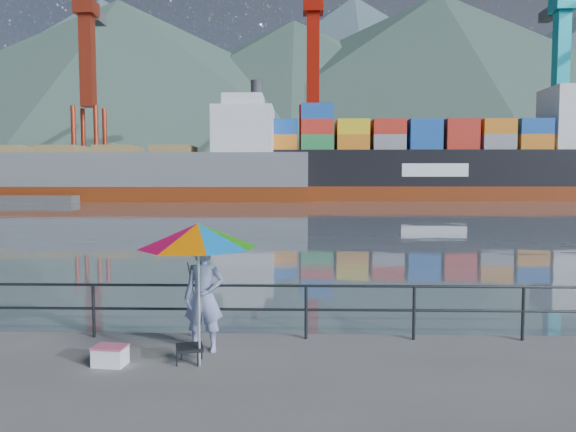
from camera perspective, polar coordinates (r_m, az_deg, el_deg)
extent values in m
cube|color=slate|center=(137.76, 0.22, 2.77)|extent=(500.00, 280.00, 0.00)
cube|color=#514F4C|center=(101.00, 5.46, 2.30)|extent=(200.00, 40.00, 0.40)
cylinder|color=#2D3033|center=(10.03, -15.52, -7.41)|extent=(22.00, 0.05, 0.05)
cylinder|color=#2D3033|center=(10.13, -15.47, -9.90)|extent=(22.00, 0.05, 0.05)
cube|color=#2D3033|center=(10.14, -15.47, -10.18)|extent=(22.00, 0.06, 1.00)
cone|color=#385147|center=(222.82, -18.15, 12.72)|extent=(312.00, 312.00, 75.00)
cone|color=#385147|center=(214.97, 0.66, 12.30)|extent=(282.88, 282.88, 68.00)
cone|color=#385147|center=(228.09, 16.35, 13.19)|extent=(332.80, 332.80, 80.00)
cube|color=gray|center=(99.97, 5.51, 3.03)|extent=(6.00, 2.40, 2.60)
cube|color=red|center=(100.63, 9.22, 3.74)|extent=(6.00, 2.40, 5.20)
cube|color=#267F3F|center=(101.71, 12.85, 3.70)|extent=(6.00, 2.40, 5.20)
cube|color=orange|center=(103.19, 16.40, 3.64)|extent=(6.00, 2.40, 5.20)
cube|color=orange|center=(105.06, 19.85, 4.28)|extent=(6.00, 2.40, 7.80)
cube|color=#267F3F|center=(107.29, 23.12, 2.79)|extent=(6.00, 2.40, 2.60)
cube|color=#267F3F|center=(109.86, 26.27, 2.72)|extent=(6.00, 2.40, 2.60)
cube|color=gray|center=(112.74, 29.28, 2.65)|extent=(6.00, 2.40, 2.60)
cube|color=#194CA5|center=(102.95, 5.40, 4.51)|extent=(6.00, 2.40, 7.80)
cube|color=#194CA5|center=(103.61, 8.98, 3.03)|extent=(6.00, 2.40, 2.60)
cube|color=gray|center=(104.65, 12.53, 3.71)|extent=(6.00, 2.40, 5.20)
cube|color=gray|center=(106.10, 16.00, 4.35)|extent=(6.00, 2.40, 7.80)
cube|color=orange|center=(107.91, 19.35, 4.27)|extent=(6.00, 2.40, 7.80)
cube|color=#194CA5|center=(110.08, 22.58, 4.18)|extent=(6.00, 2.40, 7.80)
cube|color=orange|center=(112.59, 25.63, 2.76)|extent=(6.00, 2.40, 2.60)
cube|color=orange|center=(115.39, 28.62, 3.98)|extent=(6.00, 2.40, 7.80)
cube|color=gray|center=(105.94, 5.28, 3.79)|extent=(6.00, 2.40, 5.20)
imported|color=#39489B|center=(9.08, -9.33, -8.91)|extent=(0.70, 0.47, 1.88)
cylinder|color=white|center=(8.36, -9.87, -9.29)|extent=(0.04, 0.04, 2.09)
cone|color=#FF7500|center=(8.18, -9.96, -2.15)|extent=(2.37, 2.37, 0.39)
cube|color=black|center=(8.72, -10.90, -14.17)|extent=(0.52, 0.52, 0.06)
cube|color=#2D3033|center=(8.76, -10.88, -15.04)|extent=(0.36, 0.36, 0.22)
cube|color=white|center=(8.96, -19.16, -14.54)|extent=(0.53, 0.39, 0.29)
cylinder|color=black|center=(10.17, -10.48, -12.98)|extent=(0.26, 1.89, 1.34)
cube|color=maroon|center=(82.87, -16.90, 2.30)|extent=(54.14, 9.37, 2.50)
cube|color=slate|center=(82.86, -16.95, 4.89)|extent=(54.14, 9.37, 5.00)
cube|color=silver|center=(79.49, -4.94, 9.43)|extent=(9.00, 7.87, 7.00)
cube|color=maroon|center=(85.94, 15.16, 2.39)|extent=(58.62, 9.77, 2.50)
cube|color=black|center=(85.94, 15.21, 5.09)|extent=(58.62, 9.77, 5.60)
cube|color=silver|center=(94.23, 28.75, 9.38)|extent=(7.00, 7.82, 10.00)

